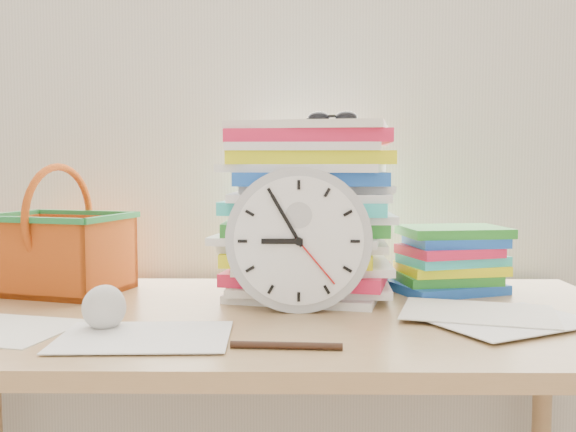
{
  "coord_description": "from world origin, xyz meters",
  "views": [
    {
      "loc": [
        0.07,
        0.43,
        1.02
      ],
      "look_at": [
        0.06,
        1.6,
        0.93
      ],
      "focal_mm": 40.0,
      "sensor_mm": 36.0,
      "label": 1
    }
  ],
  "objects_px": {
    "desk": "(258,351)",
    "clock": "(299,239)",
    "basket": "(60,230)",
    "paper_stack": "(308,210)",
    "book_stack": "(454,259)"
  },
  "relations": [
    {
      "from": "desk",
      "to": "clock",
      "type": "xyz_separation_m",
      "value": [
        0.08,
        0.01,
        0.21
      ]
    },
    {
      "from": "basket",
      "to": "paper_stack",
      "type": "bearing_deg",
      "value": 13.35
    },
    {
      "from": "book_stack",
      "to": "basket",
      "type": "relative_size",
      "value": 0.89
    },
    {
      "from": "book_stack",
      "to": "clock",
      "type": "bearing_deg",
      "value": -150.56
    },
    {
      "from": "desk",
      "to": "paper_stack",
      "type": "relative_size",
      "value": 3.91
    },
    {
      "from": "paper_stack",
      "to": "basket",
      "type": "relative_size",
      "value": 1.33
    },
    {
      "from": "desk",
      "to": "basket",
      "type": "height_order",
      "value": "basket"
    },
    {
      "from": "paper_stack",
      "to": "basket",
      "type": "bearing_deg",
      "value": 177.41
    },
    {
      "from": "paper_stack",
      "to": "clock",
      "type": "bearing_deg",
      "value": -97.79
    },
    {
      "from": "paper_stack",
      "to": "desk",
      "type": "bearing_deg",
      "value": -120.62
    },
    {
      "from": "clock",
      "to": "basket",
      "type": "height_order",
      "value": "same"
    },
    {
      "from": "desk",
      "to": "paper_stack",
      "type": "height_order",
      "value": "paper_stack"
    },
    {
      "from": "clock",
      "to": "basket",
      "type": "bearing_deg",
      "value": 160.88
    },
    {
      "from": "book_stack",
      "to": "desk",
      "type": "bearing_deg",
      "value": -154.11
    },
    {
      "from": "desk",
      "to": "paper_stack",
      "type": "distance_m",
      "value": 0.32
    }
  ]
}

